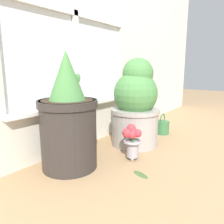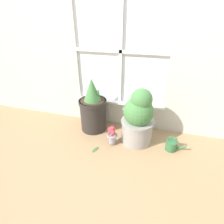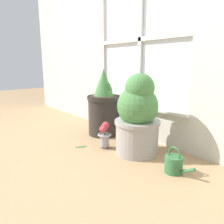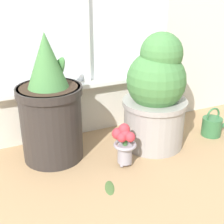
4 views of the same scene
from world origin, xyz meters
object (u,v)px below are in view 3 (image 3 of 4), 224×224
Objects in this scene: potted_plant_right at (138,117)px; flower_vase at (104,133)px; watering_can at (174,164)px; potted_plant_left at (104,107)px.

potted_plant_right reaches higher than flower_vase.
potted_plant_left is at bearing 170.63° from watering_can.
potted_plant_left is 3.11× the size of watering_can.
potted_plant_left reaches higher than flower_vase.
potted_plant_right is 0.46m from watering_can.
potted_plant_left is 2.89× the size of flower_vase.
flower_vase is 0.65m from watering_can.
flower_vase is (0.31, -0.24, -0.15)m from potted_plant_left.
potted_plant_left is at bearing 142.26° from flower_vase.
potted_plant_right is 0.34m from flower_vase.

